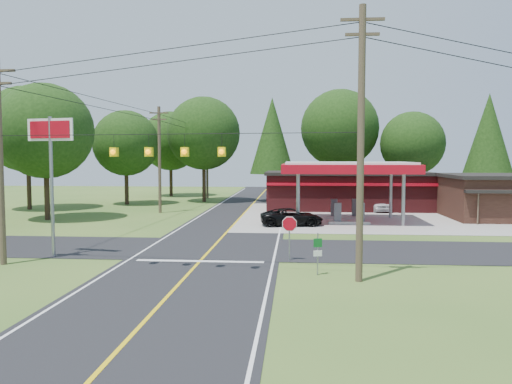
# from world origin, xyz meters

# --- Properties ---
(ground) EXTENTS (120.00, 120.00, 0.00)m
(ground) POSITION_xyz_m (0.00, 0.00, 0.00)
(ground) COLOR #365A20
(ground) RESTS_ON ground
(main_highway) EXTENTS (8.00, 120.00, 0.02)m
(main_highway) POSITION_xyz_m (0.00, 0.00, 0.01)
(main_highway) COLOR black
(main_highway) RESTS_ON ground
(cross_road) EXTENTS (70.00, 7.00, 0.02)m
(cross_road) POSITION_xyz_m (0.00, 0.00, 0.01)
(cross_road) COLOR black
(cross_road) RESTS_ON ground
(lane_center_yellow) EXTENTS (0.15, 110.00, 0.00)m
(lane_center_yellow) POSITION_xyz_m (0.00, 0.00, 0.03)
(lane_center_yellow) COLOR yellow
(lane_center_yellow) RESTS_ON main_highway
(gas_canopy) EXTENTS (10.60, 7.40, 4.88)m
(gas_canopy) POSITION_xyz_m (9.00, 13.00, 4.27)
(gas_canopy) COLOR gray
(gas_canopy) RESTS_ON ground
(convenience_store) EXTENTS (16.40, 7.55, 3.80)m
(convenience_store) POSITION_xyz_m (10.00, 22.98, 1.92)
(convenience_store) COLOR #59191C
(convenience_store) RESTS_ON ground
(utility_pole_near_right) EXTENTS (1.80, 0.30, 11.50)m
(utility_pole_near_right) POSITION_xyz_m (7.50, -7.00, 5.96)
(utility_pole_near_right) COLOR #473828
(utility_pole_near_right) RESTS_ON ground
(utility_pole_near_left) EXTENTS (1.80, 0.30, 10.00)m
(utility_pole_near_left) POSITION_xyz_m (-9.50, -5.00, 5.20)
(utility_pole_near_left) COLOR #473828
(utility_pole_near_left) RESTS_ON ground
(utility_pole_far_left) EXTENTS (1.80, 0.30, 10.00)m
(utility_pole_far_left) POSITION_xyz_m (-8.00, 18.00, 5.20)
(utility_pole_far_left) COLOR #473828
(utility_pole_far_left) RESTS_ON ground
(utility_pole_north) EXTENTS (0.30, 0.30, 9.50)m
(utility_pole_north) POSITION_xyz_m (-6.50, 35.00, 4.75)
(utility_pole_north) COLOR #473828
(utility_pole_north) RESTS_ON ground
(overhead_beacons) EXTENTS (17.04, 2.04, 1.03)m
(overhead_beacons) POSITION_xyz_m (-1.00, -6.00, 6.21)
(overhead_beacons) COLOR black
(overhead_beacons) RESTS_ON ground
(treeline_backdrop) EXTENTS (70.27, 51.59, 13.30)m
(treeline_backdrop) POSITION_xyz_m (0.82, 24.01, 7.49)
(treeline_backdrop) COLOR #332316
(treeline_backdrop) RESTS_ON ground
(suv_car) EXTENTS (5.43, 5.43, 1.33)m
(suv_car) POSITION_xyz_m (4.50, 10.00, 0.67)
(suv_car) COLOR black
(suv_car) RESTS_ON ground
(sedan_car) EXTENTS (4.93, 4.93, 1.47)m
(sedan_car) POSITION_xyz_m (12.78, 21.00, 0.74)
(sedan_car) COLOR white
(sedan_car) RESTS_ON ground
(big_stop_sign) EXTENTS (2.70, 0.62, 7.38)m
(big_stop_sign) POSITION_xyz_m (-8.00, -2.91, 5.55)
(big_stop_sign) COLOR gray
(big_stop_sign) RESTS_ON ground
(octagonal_stop_sign) EXTENTS (0.80, 0.17, 2.29)m
(octagonal_stop_sign) POSITION_xyz_m (4.50, -3.01, 1.70)
(octagonal_stop_sign) COLOR gray
(octagonal_stop_sign) RESTS_ON ground
(route_sign_post) EXTENTS (0.38, 0.14, 1.90)m
(route_sign_post) POSITION_xyz_m (5.80, -6.02, 1.12)
(route_sign_post) COLOR gray
(route_sign_post) RESTS_ON ground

